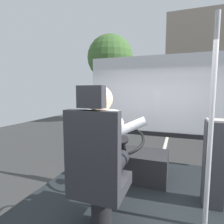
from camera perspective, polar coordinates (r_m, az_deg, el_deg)
ground at (r=10.86m, az=17.43°, el=-4.75°), size 18.00×44.00×0.06m
driver_seat at (r=1.74m, az=-4.52°, el=-18.04°), size 0.48×0.48×1.35m
bus_driver at (r=1.76m, az=-3.08°, el=-9.76°), size 0.77×0.60×0.87m
steering_console at (r=2.92m, az=5.63°, el=-15.27°), size 1.10×0.99×0.82m
handrail_pole at (r=1.90m, az=28.22°, el=-3.85°), size 0.04×0.04×1.99m
fare_box at (r=2.46m, az=28.83°, el=-13.63°), size 0.21×0.24×1.00m
windshield_panel at (r=3.51m, az=12.98°, el=2.08°), size 2.50×0.08×1.48m
street_tree at (r=12.23m, az=-0.55°, el=16.25°), size 2.88×2.88×5.57m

